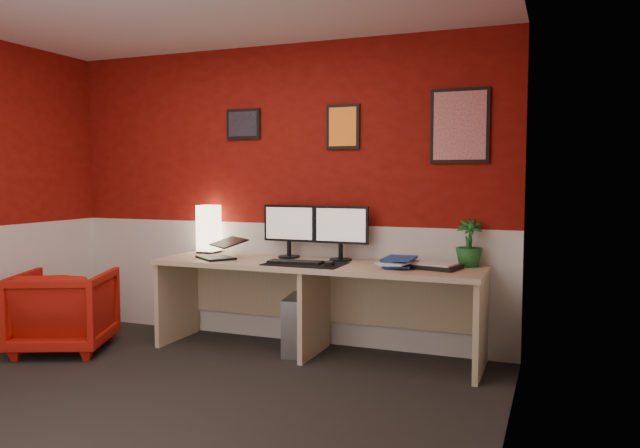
{
  "coord_description": "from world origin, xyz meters",
  "views": [
    {
      "loc": [
        2.24,
        -2.98,
        1.39
      ],
      "look_at": [
        0.6,
        1.21,
        1.05
      ],
      "focal_mm": 34.44,
      "sensor_mm": 36.0,
      "label": 1
    }
  ],
  "objects": [
    {
      "name": "ground",
      "position": [
        0.0,
        0.0,
        0.0
      ],
      "size": [
        4.0,
        3.5,
        0.01
      ],
      "primitive_type": "cube",
      "color": "black",
      "rests_on": "ground"
    },
    {
      "name": "wall_back",
      "position": [
        0.0,
        1.75,
        1.25
      ],
      "size": [
        4.0,
        0.01,
        2.5
      ],
      "primitive_type": "cube",
      "color": "maroon",
      "rests_on": "ground"
    },
    {
      "name": "wall_right",
      "position": [
        2.0,
        0.0,
        1.25
      ],
      "size": [
        0.01,
        3.5,
        2.5
      ],
      "primitive_type": "cube",
      "color": "maroon",
      "rests_on": "ground"
    },
    {
      "name": "wainscot_back",
      "position": [
        0.0,
        1.75,
        0.5
      ],
      "size": [
        4.0,
        0.01,
        1.0
      ],
      "primitive_type": "cube",
      "color": "silver",
      "rests_on": "ground"
    },
    {
      "name": "wainscot_right",
      "position": [
        2.0,
        0.0,
        0.5
      ],
      "size": [
        0.01,
        3.5,
        1.0
      ],
      "primitive_type": "cube",
      "color": "silver",
      "rests_on": "ground"
    },
    {
      "name": "desk",
      "position": [
        0.47,
        1.41,
        0.36
      ],
      "size": [
        2.6,
        0.65,
        0.73
      ],
      "primitive_type": "cube",
      "color": "tan",
      "rests_on": "ground"
    },
    {
      "name": "shoji_lamp",
      "position": [
        -0.62,
        1.64,
        0.93
      ],
      "size": [
        0.16,
        0.16,
        0.4
      ],
      "primitive_type": "cube",
      "color": "#FFE5B2",
      "rests_on": "desk"
    },
    {
      "name": "laptop",
      "position": [
        -0.36,
        1.33,
        0.84
      ],
      "size": [
        0.4,
        0.38,
        0.22
      ],
      "primitive_type": "cube",
      "rotation": [
        0.0,
        0.0,
        -0.65
      ],
      "color": "black",
      "rests_on": "desk"
    },
    {
      "name": "monitor_left",
      "position": [
        0.17,
        1.61,
        1.02
      ],
      "size": [
        0.45,
        0.06,
        0.58
      ],
      "primitive_type": "cube",
      "color": "black",
      "rests_on": "desk"
    },
    {
      "name": "monitor_right",
      "position": [
        0.62,
        1.6,
        1.02
      ],
      "size": [
        0.45,
        0.06,
        0.58
      ],
      "primitive_type": "cube",
      "color": "black",
      "rests_on": "desk"
    },
    {
      "name": "desk_mat",
      "position": [
        0.44,
        1.31,
        0.73
      ],
      "size": [
        0.6,
        0.38,
        0.01
      ],
      "primitive_type": "cube",
      "color": "black",
      "rests_on": "desk"
    },
    {
      "name": "keyboard",
      "position": [
        0.36,
        1.3,
        0.74
      ],
      "size": [
        0.43,
        0.18,
        0.02
      ],
      "primitive_type": "cube",
      "rotation": [
        0.0,
        0.0,
        0.08
      ],
      "color": "black",
      "rests_on": "desk_mat"
    },
    {
      "name": "mouse",
      "position": [
        0.65,
        1.27,
        0.75
      ],
      "size": [
        0.08,
        0.11,
        0.03
      ],
      "primitive_type": "cube",
      "rotation": [
        0.0,
        0.0,
        0.19
      ],
      "color": "black",
      "rests_on": "desk_mat"
    },
    {
      "name": "book_bottom",
      "position": [
        1.04,
        1.4,
        0.74
      ],
      "size": [
        0.22,
        0.29,
        0.03
      ],
      "primitive_type": "imported",
      "rotation": [
        0.0,
        0.0,
        0.07
      ],
      "color": "#204296",
      "rests_on": "desk"
    },
    {
      "name": "book_middle",
      "position": [
        1.04,
        1.39,
        0.77
      ],
      "size": [
        0.28,
        0.34,
        0.02
      ],
      "primitive_type": "imported",
      "rotation": [
        0.0,
        0.0,
        -0.22
      ],
      "color": "silver",
      "rests_on": "book_bottom"
    },
    {
      "name": "book_top",
      "position": [
        1.04,
        1.39,
        0.79
      ],
      "size": [
        0.22,
        0.3,
        0.03
      ],
      "primitive_type": "imported",
      "rotation": [
        0.0,
        0.0,
        0.01
      ],
      "color": "#204296",
      "rests_on": "book_middle"
    },
    {
      "name": "zen_tray",
      "position": [
        1.4,
        1.44,
        0.74
      ],
      "size": [
        0.4,
        0.33,
        0.03
      ],
      "primitive_type": "cube",
      "rotation": [
        0.0,
        0.0,
        -0.24
      ],
      "color": "black",
      "rests_on": "desk"
    },
    {
      "name": "potted_plant",
      "position": [
        1.62,
        1.63,
        0.91
      ],
      "size": [
        0.23,
        0.23,
        0.35
      ],
      "primitive_type": "imported",
      "rotation": [
        0.0,
        0.0,
        0.18
      ],
      "color": "#19591E",
      "rests_on": "desk"
    },
    {
      "name": "pc_tower",
      "position": [
        0.34,
        1.44,
        0.23
      ],
      "size": [
        0.28,
        0.48,
        0.45
      ],
      "primitive_type": "cube",
      "rotation": [
        0.0,
        0.0,
        0.19
      ],
      "color": "#99999E",
      "rests_on": "ground"
    },
    {
      "name": "armchair",
      "position": [
        -1.45,
        0.79,
        0.33
      ],
      "size": [
        0.92,
        0.93,
        0.65
      ],
      "primitive_type": "imported",
      "rotation": [
        0.0,
        0.0,
        3.55
      ],
      "color": "red",
      "rests_on": "ground"
    },
    {
      "name": "art_left",
      "position": [
        -0.32,
        1.74,
        1.85
      ],
      "size": [
        0.32,
        0.02,
        0.26
      ],
      "primitive_type": "cube",
      "color": "black",
      "rests_on": "wall_back"
    },
    {
      "name": "art_center",
      "position": [
        0.59,
        1.74,
        1.8
      ],
      "size": [
        0.28,
        0.02,
        0.36
      ],
      "primitive_type": "cube",
      "color": "orange",
      "rests_on": "wall_back"
    },
    {
      "name": "art_right",
      "position": [
        1.52,
        1.74,
        1.78
      ],
      "size": [
        0.44,
        0.02,
        0.56
      ],
      "primitive_type": "cube",
      "color": "red",
      "rests_on": "wall_back"
    }
  ]
}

